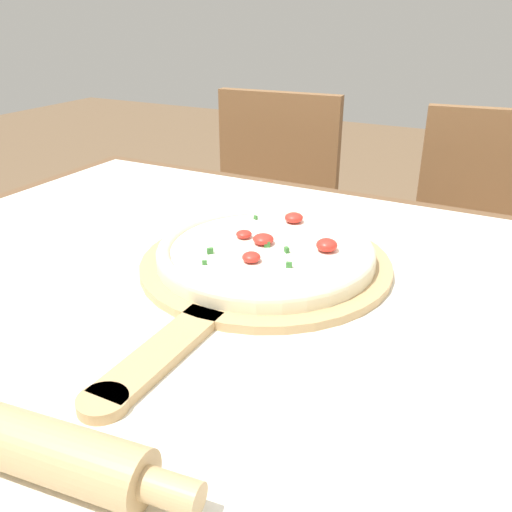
{
  "coord_description": "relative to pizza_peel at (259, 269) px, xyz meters",
  "views": [
    {
      "loc": [
        0.35,
        -0.53,
        1.11
      ],
      "look_at": [
        0.04,
        0.07,
        0.8
      ],
      "focal_mm": 38.0,
      "sensor_mm": 36.0,
      "label": 1
    }
  ],
  "objects": [
    {
      "name": "dining_table",
      "position": [
        -0.04,
        -0.08,
        -0.12
      ],
      "size": [
        1.2,
        1.02,
        0.76
      ],
      "color": "brown",
      "rests_on": "ground_plane"
    },
    {
      "name": "towel_cloth",
      "position": [
        -0.04,
        -0.08,
        -0.01
      ],
      "size": [
        1.12,
        0.94,
        0.0
      ],
      "color": "white",
      "rests_on": "dining_table"
    },
    {
      "name": "pizza_peel",
      "position": [
        0.0,
        0.0,
        0.0
      ],
      "size": [
        0.36,
        0.54,
        0.01
      ],
      "color": "tan",
      "rests_on": "towel_cloth"
    },
    {
      "name": "pizza",
      "position": [
        0.0,
        0.02,
        0.02
      ],
      "size": [
        0.31,
        0.31,
        0.04
      ],
      "color": "beige",
      "rests_on": "pizza_peel"
    },
    {
      "name": "chair_left",
      "position": [
        -0.37,
        0.78,
        -0.26
      ],
      "size": [
        0.43,
        0.43,
        0.88
      ],
      "rotation": [
        0.0,
        0.0,
        0.08
      ],
      "color": "brown",
      "rests_on": "ground_plane"
    },
    {
      "name": "chair_right",
      "position": [
        0.25,
        0.78,
        -0.26
      ],
      "size": [
        0.44,
        0.44,
        0.88
      ],
      "rotation": [
        0.0,
        0.0,
        0.12
      ],
      "color": "brown",
      "rests_on": "ground_plane"
    }
  ]
}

